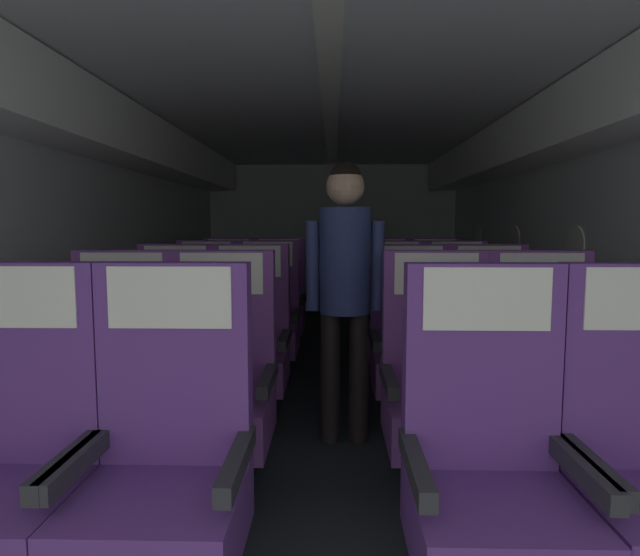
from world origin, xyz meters
name	(u,v)px	position (x,y,z in m)	size (l,w,h in m)	color
ground	(330,396)	(0.00, 3.74, -0.01)	(3.71, 7.88, 0.02)	#23282D
fuselage_shell	(331,180)	(0.00, 4.00, 1.56)	(3.59, 7.53, 2.13)	silver
seat_a_left_window	(7,469)	(-1.01, 1.59, 0.46)	(0.53, 0.51, 1.10)	#38383D
seat_a_left_aisle	(165,470)	(-0.50, 1.59, 0.46)	(0.53, 0.51, 1.10)	#38383D
seat_a_right_window	(490,475)	(0.51, 1.58, 0.46)	(0.53, 0.51, 1.10)	#38383D
seat_b_left_window	(118,386)	(-1.00, 2.44, 0.46)	(0.53, 0.51, 1.10)	#38383D
seat_b_left_aisle	(220,387)	(-0.52, 2.44, 0.46)	(0.53, 0.51, 1.10)	#38383D
seat_b_right_aisle	(544,388)	(1.02, 2.46, 0.46)	(0.53, 0.51, 1.10)	#38383D
seat_b_right_window	(438,388)	(0.52, 2.45, 0.46)	(0.53, 0.51, 1.10)	#38383D
seat_c_left_window	(173,345)	(-1.00, 3.31, 0.46)	(0.53, 0.51, 1.10)	#38383D
seat_c_left_aisle	(249,346)	(-0.52, 3.31, 0.46)	(0.53, 0.51, 1.10)	#38383D
seat_c_right_aisle	(491,346)	(1.02, 3.33, 0.46)	(0.53, 0.51, 1.10)	#38383D
seat_c_right_window	(412,347)	(0.52, 3.31, 0.46)	(0.53, 0.51, 1.10)	#38383D
seat_d_left_window	(205,321)	(-1.01, 4.19, 0.46)	(0.53, 0.51, 1.10)	#38383D
seat_d_left_aisle	(267,321)	(-0.51, 4.19, 0.46)	(0.53, 0.51, 1.10)	#38383D
seat_d_right_aisle	(458,322)	(1.01, 4.18, 0.46)	(0.53, 0.51, 1.10)	#38383D
seat_d_right_window	(395,321)	(0.51, 4.19, 0.46)	(0.53, 0.51, 1.10)	#38383D
seat_e_left_window	(228,305)	(-1.00, 5.05, 0.46)	(0.53, 0.51, 1.10)	#38383D
seat_e_left_aisle	(279,305)	(-0.51, 5.06, 0.46)	(0.53, 0.51, 1.10)	#38383D
seat_e_right_aisle	(436,306)	(1.00, 5.05, 0.46)	(0.53, 0.51, 1.10)	#38383D
seat_e_right_window	(385,305)	(0.51, 5.04, 0.46)	(0.53, 0.51, 1.10)	#38383D
flight_attendant	(345,273)	(0.09, 2.92, 0.96)	(0.43, 0.28, 1.56)	black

